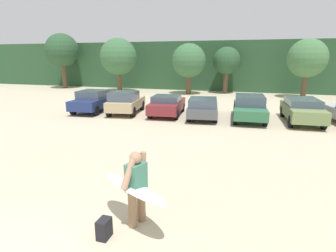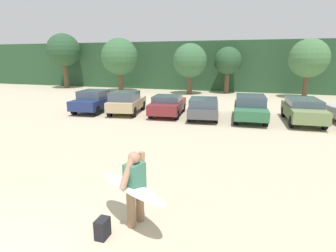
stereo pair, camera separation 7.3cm
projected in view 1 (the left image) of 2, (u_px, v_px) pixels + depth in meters
hillside_ridge at (222, 65)px, 37.36m from camera, size 108.00×12.00×5.79m
tree_center_right at (62, 51)px, 34.75m from camera, size 4.14×4.14×6.87m
tree_center at (118, 57)px, 31.27m from camera, size 4.18×4.18×6.06m
tree_left at (189, 61)px, 29.10m from camera, size 3.59×3.59×5.36m
tree_right at (227, 61)px, 29.74m from camera, size 2.97×2.97×5.03m
tree_center_left at (307, 59)px, 25.86m from camera, size 3.64×3.64×5.64m
parked_car_navy at (93, 101)px, 20.00m from camera, size 2.29×4.35×1.57m
parked_car_tan at (126, 102)px, 19.28m from camera, size 2.48×4.19×1.60m
parked_car_maroon at (167, 105)px, 18.83m from camera, size 2.37×4.36×1.36m
parked_car_dark_gray at (203, 107)px, 17.80m from camera, size 2.42×4.64×1.41m
parked_car_forest_green at (249, 107)px, 17.41m from camera, size 2.22×4.83×1.54m
parked_car_olive_green at (302, 109)px, 16.65m from camera, size 2.16×4.68×1.45m
person_adult at (136, 184)px, 6.32m from camera, size 0.45×0.84×1.81m
surfboard_white at (134, 188)px, 6.25m from camera, size 2.25×1.67×0.19m
backpack_dropped at (104, 229)px, 5.98m from camera, size 0.24×0.34×0.45m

